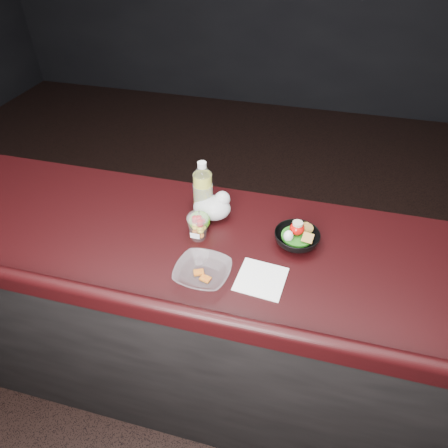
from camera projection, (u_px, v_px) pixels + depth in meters
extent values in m
plane|color=black|center=(192.00, 435.00, 1.94)|extent=(8.00, 8.00, 0.00)
cube|color=black|center=(207.00, 324.00, 1.85)|extent=(4.00, 0.65, 0.98)
cube|color=black|center=(203.00, 243.00, 1.52)|extent=(4.06, 0.71, 0.04)
cylinder|color=gold|center=(203.00, 194.00, 1.59)|extent=(0.07, 0.07, 0.18)
cylinder|color=white|center=(203.00, 194.00, 1.59)|extent=(0.08, 0.08, 0.18)
cone|color=white|center=(202.00, 171.00, 1.52)|extent=(0.07, 0.07, 0.03)
cylinder|color=white|center=(202.00, 165.00, 1.50)|extent=(0.03, 0.03, 0.02)
cylinder|color=#072D99|center=(203.00, 194.00, 1.59)|extent=(0.08, 0.08, 0.09)
ellipsoid|color=white|center=(198.00, 218.00, 1.46)|extent=(0.08, 0.08, 0.05)
ellipsoid|color=#24890F|center=(199.00, 221.00, 1.54)|extent=(0.08, 0.08, 0.08)
cylinder|color=black|center=(199.00, 212.00, 1.51)|extent=(0.01, 0.01, 0.01)
ellipsoid|color=silver|center=(212.00, 208.00, 1.59)|extent=(0.15, 0.12, 0.09)
sphere|color=silver|center=(222.00, 199.00, 1.58)|extent=(0.06, 0.06, 0.06)
imported|color=black|center=(297.00, 238.00, 1.48)|extent=(0.20, 0.20, 0.05)
cylinder|color=#0F470C|center=(297.00, 236.00, 1.47)|extent=(0.12, 0.12, 0.01)
ellipsoid|color=red|center=(297.00, 229.00, 1.47)|extent=(0.06, 0.06, 0.05)
cylinder|color=beige|center=(298.00, 224.00, 1.45)|extent=(0.04, 0.04, 0.01)
ellipsoid|color=white|center=(288.00, 236.00, 1.45)|extent=(0.04, 0.04, 0.05)
imported|color=silver|center=(203.00, 273.00, 1.35)|extent=(0.20, 0.20, 0.05)
cube|color=#990F0C|center=(199.00, 272.00, 1.37)|extent=(0.04, 0.04, 0.01)
cube|color=#990F0C|center=(205.00, 279.00, 1.35)|extent=(0.04, 0.03, 0.01)
cube|color=white|center=(261.00, 279.00, 1.36)|extent=(0.17, 0.17, 0.00)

